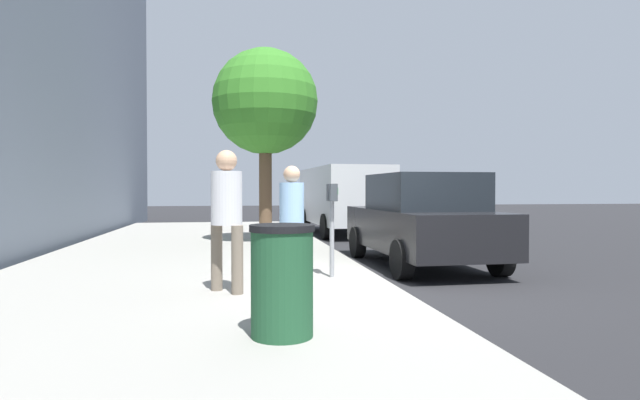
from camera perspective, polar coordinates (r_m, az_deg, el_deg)
The scene contains 9 objects.
ground_plane at distance 8.03m, azimuth 6.78°, elevation -9.44°, with size 80.00×80.00×0.00m, color #232326.
sidewalk_slab at distance 7.75m, azimuth -15.34°, elevation -9.29°, with size 28.00×6.00×0.15m, color gray.
parking_meter at distance 7.90m, azimuth 1.31°, elevation -1.09°, with size 0.36×0.12×1.41m.
pedestrian_at_meter at distance 7.77m, azimuth -3.09°, elevation -1.45°, with size 0.51×0.37×1.68m.
pedestrian_bystander at distance 6.85m, azimuth -10.11°, elevation -0.82°, with size 0.45×0.42×1.83m.
parked_sedan_near at distance 10.24m, azimuth 10.95°, elevation -2.11°, with size 4.43×2.04×1.77m.
parked_van_far at distance 17.23m, azimuth 2.53°, elevation 0.44°, with size 5.28×2.28×2.18m.
street_tree at distance 13.36m, azimuth -5.97°, elevation 10.45°, with size 2.63×2.63×4.83m.
trash_bin at distance 4.78m, azimuth -4.14°, elevation -8.71°, with size 0.59×0.59×1.01m.
Camera 1 is at (-7.58, 2.20, 1.48)m, focal length 29.45 mm.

